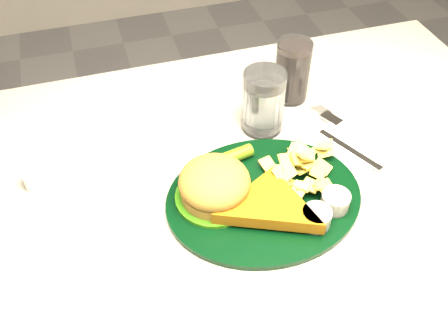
# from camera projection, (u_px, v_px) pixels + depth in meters

# --- Properties ---
(table) EXTENTS (1.20, 0.80, 0.75)m
(table) POSITION_uv_depth(u_px,v_px,m) (227.00, 310.00, 1.07)
(table) COLOR #AEA89D
(table) RESTS_ON ground
(dinner_plate) EXTENTS (0.32, 0.27, 0.07)m
(dinner_plate) POSITION_uv_depth(u_px,v_px,m) (265.00, 185.00, 0.77)
(dinner_plate) COLOR black
(dinner_plate) RESTS_ON table
(water_glass) EXTENTS (0.09, 0.09, 0.12)m
(water_glass) POSITION_uv_depth(u_px,v_px,m) (263.00, 102.00, 0.88)
(water_glass) COLOR white
(water_glass) RESTS_ON table
(cola_glass) EXTENTS (0.08, 0.08, 0.12)m
(cola_glass) POSITION_uv_depth(u_px,v_px,m) (292.00, 71.00, 0.94)
(cola_glass) COLOR black
(cola_glass) RESTS_ON table
(fork_napkin) EXTENTS (0.19, 0.21, 0.01)m
(fork_napkin) POSITION_uv_depth(u_px,v_px,m) (347.00, 146.00, 0.88)
(fork_napkin) COLOR white
(fork_napkin) RESTS_ON table
(ramekin) EXTENTS (0.05, 0.05, 0.03)m
(ramekin) POSITION_uv_depth(u_px,v_px,m) (36.00, 178.00, 0.81)
(ramekin) COLOR white
(ramekin) RESTS_ON table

